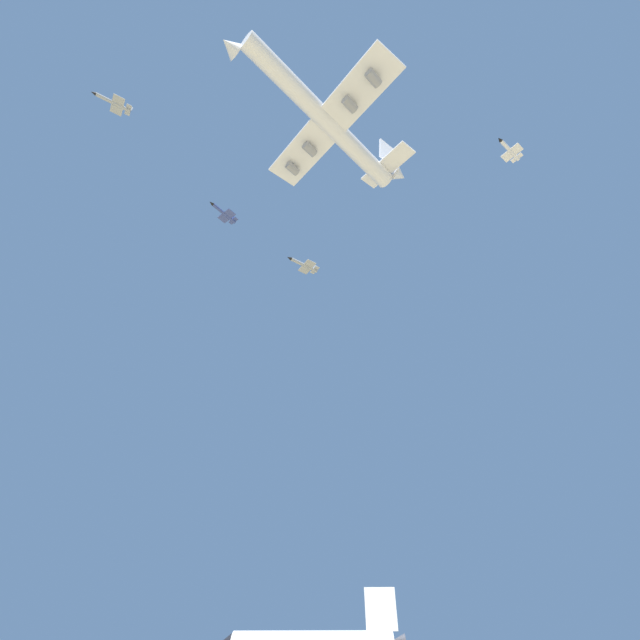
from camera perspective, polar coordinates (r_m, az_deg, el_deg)
The scene contains 5 objects.
carrier_jet at distance 164.16m, azimuth 1.01°, elevation 24.59°, with size 73.54×59.24×20.90m.
chase_jet_lead at distance 187.78m, azimuth -2.12°, elevation 7.22°, with size 15.14×9.04×4.00m.
chase_jet_left_wing at distance 208.80m, azimuth -12.47°, elevation 13.49°, with size 13.90×11.50×4.00m.
chase_jet_right_wing at distance 208.98m, azimuth -25.47°, elevation 24.33°, with size 15.25×8.95×4.00m.
chase_jet_trailing at distance 207.83m, azimuth 23.62°, elevation 19.74°, with size 14.86×9.63×4.00m.
Camera 1 is at (20.66, 102.19, 2.89)m, focal length 24.39 mm.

